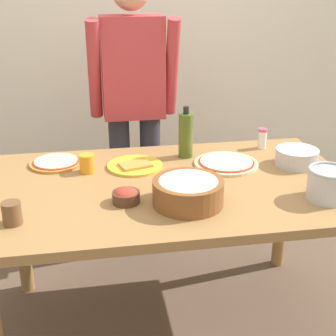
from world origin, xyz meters
TOP-DOWN VIEW (x-y plane):
  - ground at (0.00, 0.00)m, footprint 8.00×8.00m
  - wall_back at (0.00, 1.60)m, footprint 5.60×0.10m
  - dining_table at (0.00, 0.00)m, footprint 1.60×0.96m
  - person_cook at (-0.08, 0.76)m, footprint 0.49×0.25m
  - pizza_raw_on_board at (0.30, 0.16)m, footprint 0.30×0.30m
  - pizza_cooked_on_tray at (-0.50, 0.31)m, footprint 0.25×0.25m
  - plate_with_slice at (-0.13, 0.21)m, footprint 0.26×0.26m
  - popcorn_bowl at (0.04, -0.21)m, footprint 0.28×0.28m
  - mixing_bowl_steel at (0.63, 0.10)m, footprint 0.20×0.20m
  - small_sauce_bowl at (-0.20, -0.15)m, footprint 0.11×0.11m
  - olive_oil_bottle at (0.13, 0.30)m, footprint 0.07×0.07m
  - steel_pot at (0.60, -0.26)m, footprint 0.17×0.17m
  - cup_orange at (-0.35, 0.18)m, footprint 0.07×0.07m
  - cup_small_brown at (-0.62, -0.26)m, footprint 0.07×0.07m
  - salt_shaker at (0.55, 0.36)m, footprint 0.04×0.04m

SIDE VIEW (x-z plane):
  - ground at x=0.00m, z-range 0.00..0.00m
  - dining_table at x=0.00m, z-range 0.29..1.05m
  - plate_with_slice at x=-0.13m, z-range 0.76..0.78m
  - pizza_raw_on_board at x=0.30m, z-range 0.76..0.78m
  - pizza_cooked_on_tray at x=-0.50m, z-range 0.76..0.78m
  - small_sauce_bowl at x=-0.20m, z-range 0.76..0.82m
  - mixing_bowl_steel at x=0.63m, z-range 0.76..0.84m
  - cup_orange at x=-0.35m, z-range 0.76..0.84m
  - cup_small_brown at x=-0.62m, z-range 0.76..0.84m
  - salt_shaker at x=0.55m, z-range 0.76..0.87m
  - popcorn_bowl at x=0.04m, z-range 0.76..0.88m
  - steel_pot at x=0.60m, z-range 0.76..0.89m
  - olive_oil_bottle at x=0.13m, z-range 0.75..1.00m
  - person_cook at x=-0.08m, z-range 0.13..1.75m
  - wall_back at x=0.00m, z-range 0.00..2.60m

